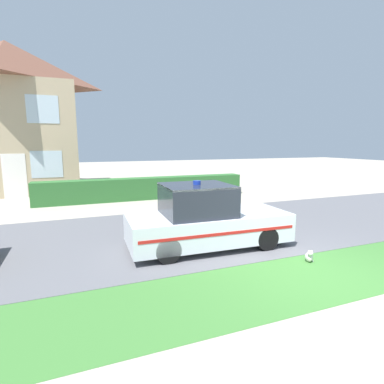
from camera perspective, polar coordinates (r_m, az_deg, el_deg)
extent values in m
plane|color=#A89E8E|center=(6.56, 22.64, -14.51)|extent=(80.00, 80.00, 0.00)
cube|color=#5B5B60|center=(9.45, 6.63, -6.56)|extent=(28.00, 5.57, 0.01)
cube|color=#3D7533|center=(6.56, 22.69, -14.50)|extent=(28.00, 1.96, 0.01)
cube|color=#2D662D|center=(14.12, -8.77, 0.69)|extent=(9.58, 0.75, 1.00)
cylinder|color=black|center=(7.54, 13.99, -8.56)|extent=(0.57, 0.22, 0.57)
cylinder|color=black|center=(8.71, 8.83, -5.98)|extent=(0.57, 0.22, 0.57)
cylinder|color=black|center=(6.57, -4.61, -11.00)|extent=(0.57, 0.22, 0.57)
cylinder|color=black|center=(7.89, -7.28, -7.57)|extent=(0.57, 0.22, 0.57)
cube|color=silver|center=(7.52, 3.11, -6.64)|extent=(4.02, 1.76, 0.68)
cube|color=#232833|center=(7.25, 0.92, -1.46)|extent=(1.66, 1.51, 0.74)
cube|color=silver|center=(7.20, 0.92, 1.28)|extent=(1.66, 1.51, 0.04)
cube|color=red|center=(6.79, 5.77, -7.97)|extent=(3.77, 0.13, 0.07)
cube|color=red|center=(8.25, 0.94, -4.84)|extent=(3.77, 0.13, 0.07)
cylinder|color=#1933A5|center=(7.19, 0.92, 1.81)|extent=(0.19, 0.19, 0.09)
ellipsoid|color=silver|center=(7.19, 21.36, -11.47)|extent=(0.25, 0.28, 0.20)
ellipsoid|color=beige|center=(7.12, 21.52, -11.83)|extent=(0.11, 0.10, 0.11)
sphere|color=silver|center=(7.06, 21.61, -10.80)|extent=(0.12, 0.12, 0.12)
cone|color=silver|center=(7.03, 21.37, -10.42)|extent=(0.05, 0.05, 0.05)
cone|color=silver|center=(7.05, 21.89, -10.41)|extent=(0.05, 0.05, 0.05)
cylinder|color=silver|center=(7.31, 21.86, -11.84)|extent=(0.12, 0.18, 0.03)
cube|color=tan|center=(19.13, -30.92, 8.66)|extent=(6.48, 5.61, 5.62)
pyramid|color=brown|center=(19.57, -31.92, 20.17)|extent=(6.81, 5.89, 2.22)
cube|color=white|center=(16.35, -30.69, 2.61)|extent=(1.00, 0.02, 2.10)
cube|color=silver|center=(16.14, -25.92, 4.77)|extent=(1.40, 0.02, 1.30)
cube|color=silver|center=(16.19, -26.58, 13.93)|extent=(1.40, 0.02, 1.30)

